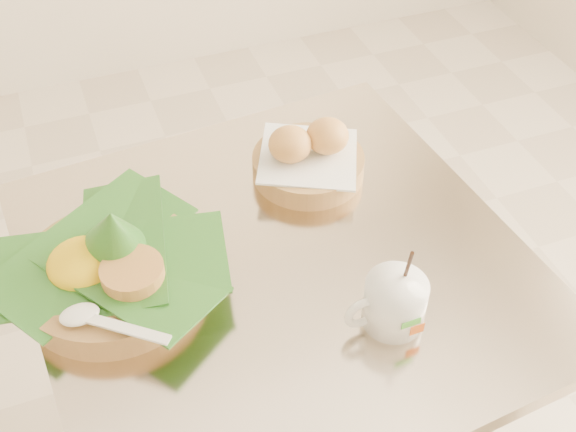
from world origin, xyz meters
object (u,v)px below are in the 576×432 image
object	(u,v)px
bread_basket	(308,157)
coffee_mug	(393,302)
rice_basket	(110,266)
cafe_table	(280,349)

from	to	relation	value
bread_basket	coffee_mug	world-z (taller)	coffee_mug
bread_basket	coffee_mug	distance (m)	0.32
rice_basket	bread_basket	world-z (taller)	rice_basket
rice_basket	cafe_table	bearing A→B (deg)	-8.60
coffee_mug	cafe_table	bearing A→B (deg)	123.56
bread_basket	coffee_mug	size ratio (longest dim) A/B	1.43
rice_basket	coffee_mug	bearing A→B (deg)	-29.51
cafe_table	coffee_mug	xyz separation A→B (m)	(0.10, -0.16, 0.26)
bread_basket	coffee_mug	bearing A→B (deg)	-91.50
rice_basket	coffee_mug	size ratio (longest dim) A/B	2.24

